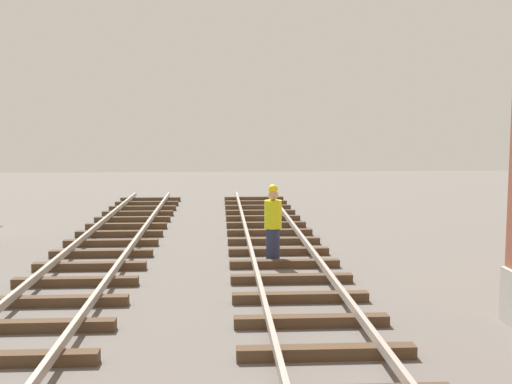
# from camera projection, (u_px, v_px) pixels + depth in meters

# --- Properties ---
(track_worker_foreground) EXTENTS (0.40, 0.40, 1.87)m
(track_worker_foreground) POSITION_uv_depth(u_px,v_px,m) (273.00, 225.00, 14.65)
(track_worker_foreground) COLOR #262D4C
(track_worker_foreground) RESTS_ON ground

